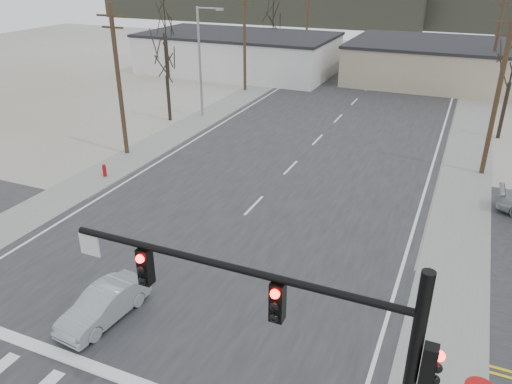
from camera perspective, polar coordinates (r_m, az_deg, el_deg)
ground at (r=21.64m, az=-8.92°, el=-10.42°), size 140.00×140.00×0.00m
main_road at (r=33.64m, az=4.54°, el=3.37°), size 18.00×110.00×0.05m
cross_road at (r=21.63m, az=-8.92°, el=-10.38°), size 90.00×10.00×0.04m
sidewalk_left at (r=42.13m, az=-6.99°, el=7.82°), size 3.00×90.00×0.06m
sidewalk_right at (r=36.80m, az=23.03°, el=3.34°), size 3.00×90.00×0.06m
traffic_signal_mast at (r=11.67m, az=7.63°, el=-17.20°), size 8.95×0.43×7.20m
fire_hydrant at (r=32.58m, az=-16.93°, el=2.38°), size 0.24×0.24×0.87m
building_left_far at (r=61.32m, az=-2.03°, el=15.60°), size 22.30×12.30×4.50m
building_right_far at (r=59.52m, az=23.77°, el=13.17°), size 26.30×14.30×4.30m
upole_left_b at (r=34.93m, az=-15.44°, el=12.32°), size 2.20×0.30×10.00m
upole_left_c at (r=51.82m, az=-1.32°, el=17.15°), size 2.20×0.30×10.00m
upole_left_d at (r=70.35m, az=5.88°, el=19.18°), size 2.20×0.30×10.00m
upole_right_a at (r=33.46m, az=25.94°, el=10.17°), size 2.20×0.30×10.00m
upole_right_b at (r=55.12m, az=25.80°, el=15.27°), size 2.20×0.30×10.00m
streetlight_main at (r=42.72m, az=-6.22°, el=15.10°), size 2.40×0.25×9.00m
tree_left_near at (r=42.15m, az=-10.30°, el=14.91°), size 3.30×3.30×7.35m
tree_left_far at (r=65.46m, az=1.98°, el=19.77°), size 3.96×3.96×8.82m
tree_left_mid at (r=58.49m, az=-10.38°, el=18.75°), size 3.96×3.96×8.82m
hill_left at (r=116.04m, az=0.60°, el=20.79°), size 70.00×18.00×7.00m
sedan_crossing at (r=20.04m, az=-16.99°, el=-12.22°), size 1.73×4.00×1.28m
car_far_a at (r=63.65m, az=16.79°, el=13.54°), size 2.50×4.87×1.35m
car_far_b at (r=71.98m, az=15.19°, el=15.05°), size 1.97×4.55×1.53m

